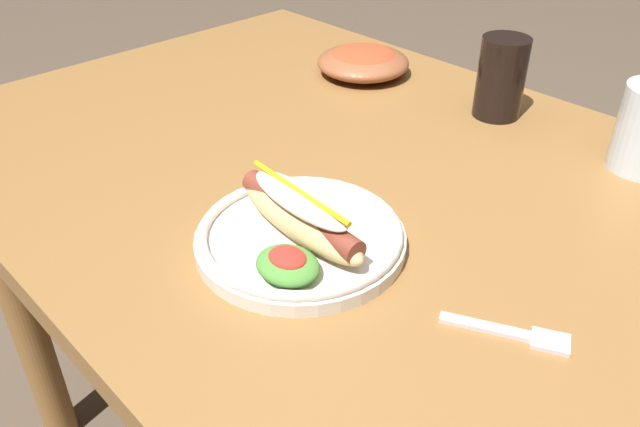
{
  "coord_description": "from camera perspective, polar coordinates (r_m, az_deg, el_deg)",
  "views": [
    {
      "loc": [
        0.5,
        -0.54,
        1.17
      ],
      "look_at": [
        0.07,
        -0.13,
        0.77
      ],
      "focal_mm": 36.25,
      "sensor_mm": 36.0,
      "label": 1
    }
  ],
  "objects": [
    {
      "name": "dining_table",
      "position": [
        0.91,
        2.9,
        -2.13
      ],
      "size": [
        1.25,
        0.83,
        0.74
      ],
      "color": "olive",
      "rests_on": "ground_plane"
    },
    {
      "name": "hot_dog_plate",
      "position": [
        0.71,
        -1.81,
        -1.62
      ],
      "size": [
        0.23,
        0.23,
        0.08
      ],
      "color": "silver",
      "rests_on": "dining_table"
    },
    {
      "name": "fork",
      "position": [
        0.64,
        16.86,
        -10.12
      ],
      "size": [
        0.12,
        0.07,
        0.0
      ],
      "rotation": [
        0.0,
        0.0,
        0.48
      ],
      "color": "silver",
      "rests_on": "dining_table"
    },
    {
      "name": "soda_cup",
      "position": [
        1.03,
        15.69,
        11.47
      ],
      "size": [
        0.07,
        0.07,
        0.12
      ],
      "primitive_type": "cylinder",
      "color": "black",
      "rests_on": "dining_table"
    },
    {
      "name": "side_bowl",
      "position": [
        1.16,
        3.83,
        13.28
      ],
      "size": [
        0.16,
        0.16,
        0.05
      ],
      "color": "brown",
      "rests_on": "dining_table"
    }
  ]
}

